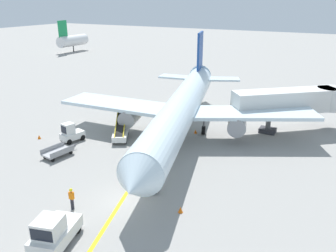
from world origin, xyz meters
TOP-DOWN VIEW (x-y plane):
  - ground_plane at (0.00, 0.00)m, footprint 300.00×300.00m
  - taxi_line_yellow at (-1.74, 5.00)m, footprint 21.63×77.18m
  - airliner at (-1.88, 13.54)m, footprint 27.84×34.77m
  - jet_bridge at (8.50, 21.51)m, footprint 11.43×10.07m
  - pushback_tug at (-1.02, -6.23)m, footprint 2.79×3.98m
  - baggage_tug_near_wing at (-11.79, 6.98)m, footprint 1.84×2.64m
  - belt_loader_forward_hold at (-7.63, 10.12)m, footprint 3.58×4.96m
  - baggage_cart_loaded at (-10.34, 3.53)m, footprint 1.93×3.83m
  - ground_crew_marshaller at (-2.83, -2.69)m, footprint 0.36×0.24m
  - safety_cone_nose_left at (-15.44, 5.90)m, footprint 0.36×0.36m
  - safety_cone_nose_right at (-1.05, 15.39)m, footprint 0.36×0.36m
  - safety_cone_wingtip_left at (4.27, 0.60)m, footprint 0.36×0.36m
  - distant_aircraft_far_left at (-57.89, 57.97)m, footprint 3.00×10.10m

SIDE VIEW (x-z plane):
  - ground_plane at x=0.00m, z-range 0.00..0.00m
  - taxi_line_yellow at x=-1.74m, z-range 0.00..0.01m
  - safety_cone_nose_left at x=-15.44m, z-range 0.00..0.44m
  - safety_cone_nose_right at x=-1.05m, z-range 0.00..0.44m
  - safety_cone_wingtip_left at x=4.27m, z-range 0.00..0.44m
  - baggage_cart_loaded at x=-10.34m, z-range 0.00..0.94m
  - belt_loader_forward_hold at x=-7.63m, z-range -0.52..2.07m
  - ground_crew_marshaller at x=-2.83m, z-range 0.06..1.76m
  - baggage_tug_near_wing at x=-11.79m, z-range -0.12..1.98m
  - pushback_tug at x=-1.02m, z-range -0.11..2.09m
  - distant_aircraft_far_left at x=-57.89m, z-range -1.18..7.62m
  - airliner at x=-1.88m, z-range -1.63..8.47m
  - jet_bridge at x=8.50m, z-range 1.12..5.97m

